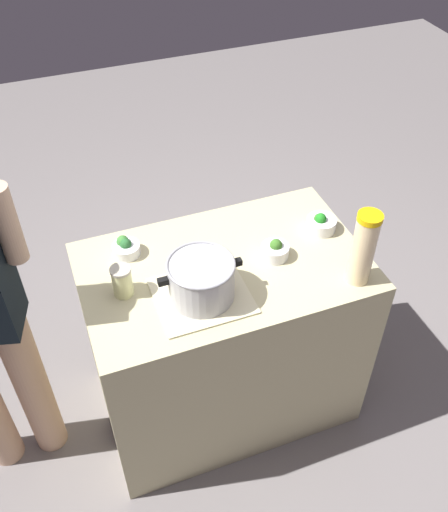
% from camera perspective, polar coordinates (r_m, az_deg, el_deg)
% --- Properties ---
extents(ground_plane, '(8.00, 8.00, 0.00)m').
position_cam_1_polar(ground_plane, '(2.97, -0.00, -13.78)').
color(ground_plane, slate).
extents(counter_slab, '(1.14, 0.71, 0.91)m').
position_cam_1_polar(counter_slab, '(2.60, -0.00, -8.22)').
color(counter_slab, '#BDB487').
rests_on(counter_slab, ground_plane).
extents(dish_cloth, '(0.35, 0.32, 0.01)m').
position_cam_1_polar(dish_cloth, '(2.15, -2.24, -3.98)').
color(dish_cloth, beige).
rests_on(dish_cloth, counter_slab).
extents(cooking_pot, '(0.32, 0.25, 0.16)m').
position_cam_1_polar(cooking_pot, '(2.08, -2.31, -2.32)').
color(cooking_pot, '#B7B7BC').
rests_on(cooking_pot, dish_cloth).
extents(lemonade_pitcher, '(0.09, 0.09, 0.32)m').
position_cam_1_polar(lemonade_pitcher, '(2.17, 13.77, 0.76)').
color(lemonade_pitcher, beige).
rests_on(lemonade_pitcher, counter_slab).
extents(mason_jar, '(0.08, 0.08, 0.13)m').
position_cam_1_polar(mason_jar, '(2.15, -10.15, -2.50)').
color(mason_jar, beige).
rests_on(mason_jar, counter_slab).
extents(broccoli_bowl_front, '(0.13, 0.13, 0.09)m').
position_cam_1_polar(broccoli_bowl_front, '(2.45, 9.68, 3.25)').
color(broccoli_bowl_front, silver).
rests_on(broccoli_bowl_front, counter_slab).
extents(broccoli_bowl_center, '(0.11, 0.11, 0.08)m').
position_cam_1_polar(broccoli_bowl_center, '(2.29, 5.14, 0.60)').
color(broccoli_bowl_center, silver).
rests_on(broccoli_bowl_center, counter_slab).
extents(broccoli_bowl_back, '(0.11, 0.11, 0.07)m').
position_cam_1_polar(broccoli_bowl_back, '(2.33, -9.81, 0.85)').
color(broccoli_bowl_back, silver).
rests_on(broccoli_bowl_back, counter_slab).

